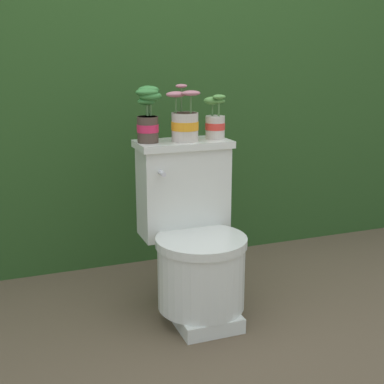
# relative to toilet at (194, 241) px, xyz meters

# --- Properties ---
(ground_plane) EXTENTS (12.00, 12.00, 0.00)m
(ground_plane) POSITION_rel_toilet_xyz_m (0.07, -0.05, -0.33)
(ground_plane) COLOR brown
(hedge_backdrop) EXTENTS (4.30, 0.81, 1.75)m
(hedge_backdrop) POSITION_rel_toilet_xyz_m (0.07, 1.04, 0.55)
(hedge_backdrop) COLOR #284C1E
(hedge_backdrop) RESTS_ON ground
(toilet) EXTENTS (0.41, 0.52, 0.75)m
(toilet) POSITION_rel_toilet_xyz_m (0.00, 0.00, 0.00)
(toilet) COLOR silver
(toilet) RESTS_ON ground
(potted_plant_left) EXTENTS (0.11, 0.11, 0.24)m
(potted_plant_left) POSITION_rel_toilet_xyz_m (-0.15, 0.15, 0.53)
(potted_plant_left) COLOR #47382D
(potted_plant_left) RESTS_ON toilet
(potted_plant_midleft) EXTENTS (0.14, 0.12, 0.24)m
(potted_plant_midleft) POSITION_rel_toilet_xyz_m (0.00, 0.12, 0.50)
(potted_plant_midleft) COLOR beige
(potted_plant_midleft) RESTS_ON toilet
(potted_plant_middle) EXTENTS (0.09, 0.09, 0.20)m
(potted_plant_middle) POSITION_rel_toilet_xyz_m (0.15, 0.14, 0.50)
(potted_plant_middle) COLOR beige
(potted_plant_middle) RESTS_ON toilet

